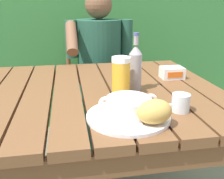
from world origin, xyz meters
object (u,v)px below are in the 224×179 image
Objects in this scene: beer_bottle at (135,67)px; table_knife at (157,105)px; butter_tub at (172,73)px; water_glass_small at (181,103)px; beer_glass at (121,77)px; person_eating at (100,63)px; serving_plate at (128,116)px; chair_near_diner at (98,87)px; bread_roll at (154,112)px; soup_bowl at (128,106)px.

table_knife is at bearing -79.96° from beer_bottle.
water_glass_small is at bearing -108.30° from butter_tub.
water_glass_small reaches higher than butter_tub.
butter_tub is (0.31, 0.21, -0.05)m from beer_glass.
beer_bottle is (0.06, -0.78, 0.16)m from person_eating.
serving_plate is 1.73× the size of beer_glass.
chair_near_diner is at bearing 88.70° from beer_glass.
person_eating is 0.70m from butter_tub.
bread_roll reaches higher than table_knife.
soup_bowl is 3.12× the size of water_glass_small.
table_knife is at bearing 32.26° from soup_bowl.
beer_glass reaches higher than table_knife.
water_glass_small is at bearing -81.31° from person_eating.
serving_plate is 1.41× the size of soup_bowl.
person_eating is 9.92× the size of bread_roll.
water_glass_small is at bearing -42.87° from table_knife.
person_eating is 4.92× the size of beer_bottle.
soup_bowl reaches higher than table_knife.
bread_roll is 0.29m from beer_glass.
bread_roll is 0.36m from beer_bottle.
person_eating reaches higher than beer_glass.
beer_glass is at bearing -139.32° from beer_bottle.
bread_roll is 0.50× the size of beer_bottle.
table_knife is (-0.07, 0.06, -0.03)m from water_glass_small.
water_glass_small is (0.20, 0.02, 0.03)m from serving_plate.
chair_near_diner is 3.68× the size of beer_bottle.
water_glass_small is (0.13, 0.10, -0.02)m from bread_roll.
beer_bottle reaches higher than soup_bowl.
beer_glass is (-0.02, -0.84, 0.13)m from person_eating.
beer_bottle is at bearing 71.01° from serving_plate.
soup_bowl is 0.22m from beer_glass.
beer_glass reaches higher than chair_near_diner.
table_knife is at bearing -85.62° from chair_near_diner.
chair_near_diner is 1.05m from beer_bottle.
person_eating is 0.79m from beer_bottle.
beer_glass is 2.54× the size of water_glass_small.
soup_bowl is 1.62× the size of bread_roll.
table_knife is at bearing 67.29° from bread_roll.
person_eating is at bearing 88.60° from beer_glass.
soup_bowl reaches higher than butter_tub.
person_eating reaches higher than chair_near_diner.
chair_near_diner is at bearing 94.38° from table_knife.
beer_bottle is 3.87× the size of water_glass_small.
bread_roll is 0.18m from table_knife.
soup_bowl is at bearing -127.89° from butter_tub.
person_eating is at bearing 87.87° from soup_bowl.
chair_near_diner is 8.26× the size of butter_tub.
soup_bowl reaches higher than serving_plate.
butter_tub is at bearing -70.70° from chair_near_diner.
beer_bottle is (0.05, -0.97, 0.41)m from chair_near_diner.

